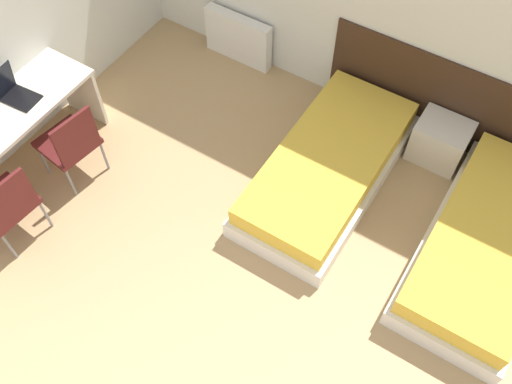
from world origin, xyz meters
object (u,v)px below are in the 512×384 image
(bed_near_window, at_px, (328,168))
(chair_near_notebook, at_px, (6,204))
(bed_near_door, at_px, (487,245))
(laptop, at_px, (15,92))
(chair_near_laptop, at_px, (70,142))
(nightstand, at_px, (440,141))

(bed_near_window, xyz_separation_m, chair_near_notebook, (-1.97, -1.91, 0.29))
(bed_near_door, distance_m, laptop, 4.19)
(bed_near_door, distance_m, chair_near_notebook, 3.96)
(chair_near_laptop, relative_size, laptop, 2.70)
(bed_near_window, distance_m, chair_near_notebook, 2.76)
(bed_near_window, relative_size, bed_near_door, 1.00)
(bed_near_window, relative_size, laptop, 6.25)
(bed_near_window, height_order, nightstand, nightstand)
(chair_near_laptop, bearing_deg, laptop, -172.61)
(chair_near_notebook, distance_m, laptop, 0.99)
(laptop, bearing_deg, bed_near_window, 19.99)
(bed_near_door, xyz_separation_m, laptop, (-3.98, -1.14, 0.61))
(bed_near_window, xyz_separation_m, laptop, (-2.49, -1.14, 0.61))
(chair_near_laptop, xyz_separation_m, laptop, (-0.53, 0.01, 0.32))
(nightstand, bearing_deg, chair_near_laptop, -144.11)
(bed_near_door, height_order, chair_near_notebook, chair_near_notebook)
(bed_near_door, relative_size, chair_near_laptop, 2.31)
(laptop, bearing_deg, nightstand, 26.50)
(bed_near_window, distance_m, bed_near_door, 1.49)
(bed_near_door, distance_m, nightstand, 1.10)
(nightstand, height_order, laptop, laptop)
(chair_near_notebook, bearing_deg, nightstand, 50.61)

